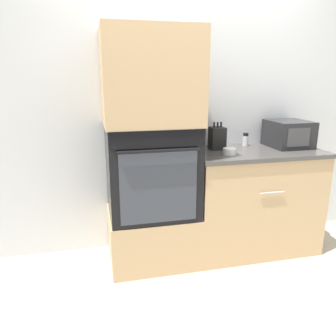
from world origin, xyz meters
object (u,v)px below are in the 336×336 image
object	(u,v)px
wall_oven	(152,170)
microwave	(288,134)
bowl	(230,151)
condiment_jar_near	(197,145)
knife_block	(217,138)
condiment_jar_mid	(245,140)

from	to	relation	value
wall_oven	microwave	xyz separation A→B (m)	(1.28, 0.07, 0.24)
wall_oven	bowl	distance (m)	0.66
wall_oven	condiment_jar_near	world-z (taller)	wall_oven
bowl	condiment_jar_near	bearing A→B (deg)	126.92
microwave	condiment_jar_near	distance (m)	0.85
knife_block	microwave	bearing A→B (deg)	-3.19
condiment_jar_mid	wall_oven	bearing A→B (deg)	-168.18
microwave	condiment_jar_mid	xyz separation A→B (m)	(-0.36, 0.12, -0.06)
wall_oven	bowl	world-z (taller)	wall_oven
wall_oven	microwave	distance (m)	1.30
wall_oven	condiment_jar_near	bearing A→B (deg)	18.46
knife_block	condiment_jar_near	world-z (taller)	knife_block
knife_block	bowl	world-z (taller)	knife_block
condiment_jar_near	microwave	bearing A→B (deg)	-5.20
wall_oven	bowl	xyz separation A→B (m)	(0.63, -0.11, 0.15)
knife_block	condiment_jar_near	xyz separation A→B (m)	(-0.17, 0.04, -0.06)
wall_oven	knife_block	xyz separation A→B (m)	(0.61, 0.11, 0.22)
microwave	condiment_jar_near	world-z (taller)	microwave
condiment_jar_near	condiment_jar_mid	xyz separation A→B (m)	(0.48, 0.05, 0.02)
condiment_jar_near	wall_oven	bearing A→B (deg)	-161.54
bowl	knife_block	bearing A→B (deg)	96.80
knife_block	wall_oven	bearing A→B (deg)	-169.94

